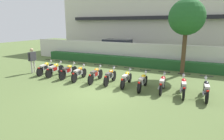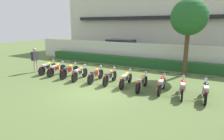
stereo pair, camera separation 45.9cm
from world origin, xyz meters
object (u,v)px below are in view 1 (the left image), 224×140
object	(u,v)px
motorcycle_in_row_1	(55,69)
motorcycle_in_row_9	(183,86)
parked_car	(119,49)
motorcycle_in_row_7	(143,81)
tree_near_inspector	(187,18)
motorcycle_in_row_10	(206,89)
motorcycle_in_row_0	(46,68)
motorcycle_in_row_6	(126,78)
motorcycle_in_row_8	(163,83)
inspector_person	(32,58)
motorcycle_in_row_3	(79,73)
motorcycle_in_row_2	(68,71)
motorcycle_in_row_5	(110,76)
motorcycle_in_row_4	(96,74)

from	to	relation	value
motorcycle_in_row_1	motorcycle_in_row_9	xyz separation A→B (m)	(8.12, -0.07, -0.00)
parked_car	motorcycle_in_row_7	world-z (taller)	parked_car
tree_near_inspector	motorcycle_in_row_10	world-z (taller)	tree_near_inspector
parked_car	motorcycle_in_row_0	size ratio (longest dim) A/B	2.45
tree_near_inspector	motorcycle_in_row_9	world-z (taller)	tree_near_inspector
motorcycle_in_row_10	tree_near_inspector	bearing A→B (deg)	15.15
motorcycle_in_row_7	motorcycle_in_row_6	bearing A→B (deg)	76.10
motorcycle_in_row_8	inspector_person	distance (m)	9.09
motorcycle_in_row_9	motorcycle_in_row_7	bearing A→B (deg)	83.38
motorcycle_in_row_6	motorcycle_in_row_3	bearing A→B (deg)	89.07
motorcycle_in_row_1	motorcycle_in_row_2	distance (m)	1.08
motorcycle_in_row_0	motorcycle_in_row_3	world-z (taller)	motorcycle_in_row_0
motorcycle_in_row_0	inspector_person	xyz separation A→B (m)	(-1.07, -0.10, 0.60)
motorcycle_in_row_5	motorcycle_in_row_9	size ratio (longest dim) A/B	0.95
tree_near_inspector	motorcycle_in_row_1	size ratio (longest dim) A/B	2.70
motorcycle_in_row_9	motorcycle_in_row_3	bearing A→B (deg)	82.51
motorcycle_in_row_6	motorcycle_in_row_9	distance (m)	3.03
motorcycle_in_row_2	motorcycle_in_row_6	world-z (taller)	motorcycle_in_row_2
motorcycle_in_row_2	inspector_person	size ratio (longest dim) A/B	1.10
parked_car	inspector_person	bearing A→B (deg)	-107.58
tree_near_inspector	motorcycle_in_row_0	world-z (taller)	tree_near_inspector
motorcycle_in_row_4	inspector_person	xyz separation A→B (m)	(-5.09, -0.06, 0.60)
motorcycle_in_row_9	motorcycle_in_row_2	bearing A→B (deg)	81.36
tree_near_inspector	motorcycle_in_row_7	world-z (taller)	tree_near_inspector
motorcycle_in_row_5	motorcycle_in_row_8	distance (m)	3.01
motorcycle_in_row_3	motorcycle_in_row_8	bearing A→B (deg)	-96.95
motorcycle_in_row_4	inspector_person	bearing A→B (deg)	85.08
motorcycle_in_row_1	motorcycle_in_row_3	bearing A→B (deg)	-96.26
motorcycle_in_row_3	motorcycle_in_row_6	world-z (taller)	motorcycle_in_row_3
motorcycle_in_row_1	inspector_person	distance (m)	2.05
motorcycle_in_row_2	motorcycle_in_row_6	xyz separation A→B (m)	(4.01, 0.04, -0.02)
parked_car	motorcycle_in_row_5	bearing A→B (deg)	-68.34
motorcycle_in_row_2	tree_near_inspector	bearing A→B (deg)	-61.06
motorcycle_in_row_1	motorcycle_in_row_4	size ratio (longest dim) A/B	0.95
tree_near_inspector	motorcycle_in_row_10	xyz separation A→B (m)	(1.51, -4.23, -3.33)
motorcycle_in_row_6	motorcycle_in_row_10	bearing A→B (deg)	-96.64
motorcycle_in_row_6	motorcycle_in_row_7	distance (m)	1.02
motorcycle_in_row_7	motorcycle_in_row_0	bearing A→B (deg)	85.70
motorcycle_in_row_0	motorcycle_in_row_8	size ratio (longest dim) A/B	1.03
motorcycle_in_row_3	motorcycle_in_row_6	size ratio (longest dim) A/B	1.00
motorcycle_in_row_5	motorcycle_in_row_8	xyz separation A→B (m)	(3.01, -0.05, -0.01)
motorcycle_in_row_3	motorcycle_in_row_4	size ratio (longest dim) A/B	0.96
tree_near_inspector	motorcycle_in_row_7	distance (m)	5.62
parked_car	motorcycle_in_row_1	bearing A→B (deg)	-95.05
motorcycle_in_row_4	motorcycle_in_row_10	bearing A→B (deg)	-96.54
motorcycle_in_row_0	motorcycle_in_row_10	world-z (taller)	motorcycle_in_row_10
motorcycle_in_row_2	inspector_person	xyz separation A→B (m)	(-3.04, -0.08, 0.60)
inspector_person	motorcycle_in_row_8	bearing A→B (deg)	0.21
motorcycle_in_row_0	inspector_person	world-z (taller)	inspector_person
motorcycle_in_row_4	motorcycle_in_row_6	world-z (taller)	motorcycle_in_row_4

